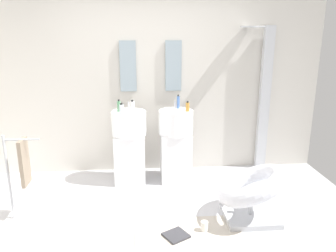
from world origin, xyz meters
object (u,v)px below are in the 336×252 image
object	(u,v)px
magazine_charcoal	(176,235)
soap_bottle_clear	(122,109)
soap_bottle_white	(132,107)
soap_bottle_amber	(188,107)
pedestal_sink_right	(176,144)
soap_bottle_blue	(178,102)
lounge_chair	(252,189)
towel_rack	(22,164)
soap_bottle_green	(119,106)
pedestal_sink_left	(130,145)
coffee_mug	(204,226)
shower_column	(264,96)

from	to	relation	value
magazine_charcoal	soap_bottle_clear	xyz separation A→B (m)	(-0.56, 1.23, 1.02)
magazine_charcoal	soap_bottle_white	world-z (taller)	soap_bottle_white
magazine_charcoal	soap_bottle_clear	distance (m)	1.69
soap_bottle_clear	soap_bottle_amber	bearing A→B (deg)	5.34
pedestal_sink_right	soap_bottle_blue	distance (m)	0.56
lounge_chair	towel_rack	bearing A→B (deg)	174.84
soap_bottle_green	soap_bottle_clear	xyz separation A→B (m)	(0.04, -0.14, -0.01)
magazine_charcoal	soap_bottle_amber	bearing A→B (deg)	47.91
soap_bottle_green	soap_bottle_amber	distance (m)	0.88
towel_rack	pedestal_sink_left	bearing A→B (deg)	38.37
soap_bottle_white	soap_bottle_clear	xyz separation A→B (m)	(-0.14, -0.02, -0.02)
soap_bottle_clear	soap_bottle_green	bearing A→B (deg)	106.12
soap_bottle_green	lounge_chair	bearing A→B (deg)	-37.09
pedestal_sink_left	soap_bottle_amber	bearing A→B (deg)	-4.25
towel_rack	soap_bottle_blue	size ratio (longest dim) A/B	5.11
magazine_charcoal	coffee_mug	world-z (taller)	coffee_mug
pedestal_sink_right	shower_column	size ratio (longest dim) A/B	0.52
shower_column	soap_bottle_green	world-z (taller)	shower_column
pedestal_sink_left	magazine_charcoal	distance (m)	1.53
magazine_charcoal	coffee_mug	distance (m)	0.31
shower_column	soap_bottle_green	bearing A→B (deg)	-171.10
soap_bottle_blue	soap_bottle_green	bearing A→B (deg)	-171.10
soap_bottle_amber	soap_bottle_clear	size ratio (longest dim) A/B	0.96
magazine_charcoal	shower_column	bearing A→B (deg)	19.82
magazine_charcoal	coffee_mug	xyz separation A→B (m)	(0.30, 0.07, 0.04)
coffee_mug	soap_bottle_clear	size ratio (longest dim) A/B	0.74
pedestal_sink_right	soap_bottle_clear	world-z (taller)	soap_bottle_clear
coffee_mug	soap_bottle_amber	size ratio (longest dim) A/B	0.77
magazine_charcoal	soap_bottle_green	distance (m)	1.81
soap_bottle_amber	shower_column	bearing A→B (deg)	18.20
towel_rack	soap_bottle_white	size ratio (longest dim) A/B	5.50
shower_column	soap_bottle_blue	xyz separation A→B (m)	(-1.24, -0.19, -0.02)
coffee_mug	pedestal_sink_left	bearing A→B (deg)	121.11
lounge_chair	magazine_charcoal	xyz separation A→B (m)	(-0.84, -0.28, -0.33)
pedestal_sink_left	towel_rack	world-z (taller)	pedestal_sink_left
lounge_chair	coffee_mug	size ratio (longest dim) A/B	10.13
magazine_charcoal	soap_bottle_clear	world-z (taller)	soap_bottle_clear
coffee_mug	towel_rack	bearing A→B (deg)	167.30
soap_bottle_amber	lounge_chair	bearing A→B (deg)	-61.54
soap_bottle_green	soap_bottle_blue	size ratio (longest dim) A/B	0.85
pedestal_sink_left	shower_column	bearing A→B (deg)	9.52
magazine_charcoal	soap_bottle_amber	xyz separation A→B (m)	(0.28, 1.31, 1.01)
soap_bottle_amber	soap_bottle_white	size ratio (longest dim) A/B	0.77
magazine_charcoal	soap_bottle_green	xyz separation A→B (m)	(-0.60, 1.37, 1.02)
soap_bottle_green	pedestal_sink_left	bearing A→B (deg)	-1.18
coffee_mug	soap_bottle_blue	distance (m)	1.74
magazine_charcoal	soap_bottle_white	distance (m)	1.67
magazine_charcoal	soap_bottle_white	bearing A→B (deg)	78.85
shower_column	soap_bottle_white	world-z (taller)	shower_column
magazine_charcoal	pedestal_sink_left	bearing A→B (deg)	79.45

